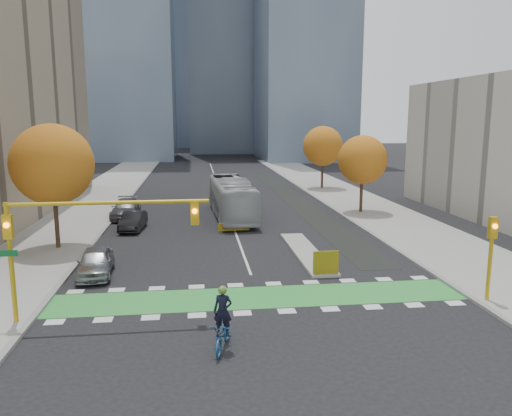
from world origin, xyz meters
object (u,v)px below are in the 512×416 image
object	(u,v)px
cyclist	(223,328)
parked_car_a	(96,262)
tree_west	(52,164)
traffic_signal_east	(491,246)
traffic_signal_west	(74,229)
parked_car_c	(126,209)
hazard_board	(326,263)
tree_east_near	(362,160)
parked_car_b	(133,221)
tree_east_far	(323,146)
bus	(232,198)

from	to	relation	value
cyclist	parked_car_a	distance (m)	11.72
tree_west	traffic_signal_east	xyz separation A→B (m)	(22.50, -12.51, -2.88)
traffic_signal_west	parked_car_c	world-z (taller)	traffic_signal_west
hazard_board	tree_west	world-z (taller)	tree_west
hazard_board	tree_east_near	distance (m)	19.93
hazard_board	parked_car_c	distance (m)	22.38
parked_car_a	parked_car_b	distance (m)	11.44
tree_west	tree_east_near	size ratio (longest dim) A/B	1.16
hazard_board	cyclist	size ratio (longest dim) A/B	0.56
cyclist	tree_east_near	bearing A→B (deg)	76.90
traffic_signal_east	parked_car_a	distance (m)	20.15
tree_east_far	parked_car_a	bearing A→B (deg)	-123.24
hazard_board	parked_car_c	world-z (taller)	parked_car_c
parked_car_a	parked_car_c	bearing A→B (deg)	87.80
traffic_signal_west	cyclist	world-z (taller)	traffic_signal_west
parked_car_a	parked_car_c	size ratio (longest dim) A/B	0.81
tree_east_near	tree_west	bearing A→B (deg)	-157.38
tree_east_near	parked_car_a	bearing A→B (deg)	-141.99
tree_west	parked_car_b	xyz separation A→B (m)	(4.21, 5.41, -4.91)
cyclist	parked_car_b	xyz separation A→B (m)	(-5.75, 21.21, -0.12)
hazard_board	traffic_signal_east	bearing A→B (deg)	-35.92
bus	parked_car_c	size ratio (longest dim) A/B	2.25
parked_car_c	parked_car_a	bearing A→B (deg)	-88.87
parked_car_a	parked_car_b	world-z (taller)	parked_car_a
tree_east_far	parked_car_c	bearing A→B (deg)	-144.06
hazard_board	parked_car_c	bearing A→B (deg)	125.52
tree_west	traffic_signal_west	distance (m)	13.25
tree_east_far	parked_car_b	bearing A→B (deg)	-134.59
tree_east_near	traffic_signal_east	xyz separation A→B (m)	(-1.50, -22.51, -2.13)
tree_west	parked_car_c	bearing A→B (deg)	73.93
traffic_signal_west	cyclist	distance (m)	7.47
parked_car_a	parked_car_c	distance (m)	16.42
hazard_board	tree_west	distance (m)	18.44
traffic_signal_east	tree_east_near	bearing A→B (deg)	86.19
hazard_board	traffic_signal_east	size ratio (longest dim) A/B	0.34
tree_west	tree_east_near	bearing A→B (deg)	22.62
tree_east_far	parked_car_b	world-z (taller)	tree_east_far
tree_east_far	parked_car_c	world-z (taller)	tree_east_far
traffic_signal_west	cyclist	bearing A→B (deg)	-29.19
traffic_signal_west	parked_car_b	xyz separation A→B (m)	(0.14, 17.92, -3.32)
hazard_board	cyclist	distance (m)	10.03
tree_east_near	tree_east_far	size ratio (longest dim) A/B	0.92
traffic_signal_east	cyclist	size ratio (longest dim) A/B	1.65
tree_east_far	traffic_signal_west	xyz separation A→B (m)	(-20.43, -38.51, -1.21)
bus	parked_car_a	size ratio (longest dim) A/B	2.78
hazard_board	tree_east_near	xyz separation A→B (m)	(8.00, 17.80, 4.06)
tree_east_far	parked_car_a	world-z (taller)	tree_east_far
traffic_signal_east	bus	xyz separation A→B (m)	(-10.31, 22.00, -1.01)
hazard_board	bus	xyz separation A→B (m)	(-3.81, 17.30, 0.93)
tree_east_far	bus	xyz separation A→B (m)	(-12.31, -16.50, -3.51)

